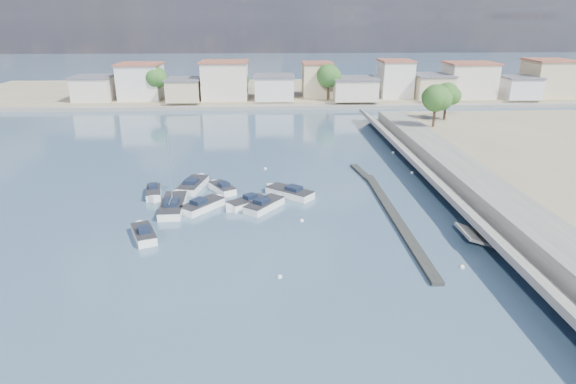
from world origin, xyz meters
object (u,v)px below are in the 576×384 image
object	(u,v)px
motorboat_b	(204,205)
motorboat_g	(154,193)
motorboat_f	(222,188)
sailboat	(173,204)
motorboat_h	(266,205)
motorboat_a	(143,234)
motorboat_d	(245,204)
motorboat_e	(194,184)
motorboat_c	(288,192)

from	to	relation	value
motorboat_b	motorboat_g	world-z (taller)	same
motorboat_f	sailboat	world-z (taller)	sailboat
motorboat_f	motorboat_h	xyz separation A→B (m)	(5.12, -5.43, 0.00)
motorboat_g	motorboat_a	bearing A→B (deg)	-82.57
motorboat_g	motorboat_h	world-z (taller)	same
motorboat_d	motorboat_e	size ratio (longest dim) A/B	0.70
motorboat_c	motorboat_f	world-z (taller)	same
motorboat_b	sailboat	world-z (taller)	sailboat
motorboat_f	motorboat_h	bearing A→B (deg)	-46.70
motorboat_a	motorboat_h	xyz separation A→B (m)	(11.20, 6.71, -0.00)
motorboat_f	motorboat_g	size ratio (longest dim) A/B	0.95
motorboat_d	sailboat	distance (m)	7.59
sailboat	motorboat_h	bearing A→B (deg)	-2.27
motorboat_b	motorboat_f	distance (m)	5.47
motorboat_e	sailboat	world-z (taller)	sailboat
motorboat_e	motorboat_c	bearing A→B (deg)	-16.29
motorboat_d	motorboat_h	distance (m)	2.20
motorboat_e	motorboat_f	bearing A→B (deg)	-23.46
motorboat_a	motorboat_b	bearing A→B (deg)	55.35
motorboat_c	motorboat_e	distance (m)	11.45
motorboat_b	motorboat_h	bearing A→B (deg)	-1.14
motorboat_b	motorboat_e	distance (m)	7.06
motorboat_f	sailboat	bearing A→B (deg)	-132.62
motorboat_a	motorboat_c	xyz separation A→B (m)	(13.70, 10.39, 0.00)
motorboat_d	motorboat_f	world-z (taller)	same
motorboat_d	motorboat_g	world-z (taller)	same
motorboat_h	motorboat_b	bearing A→B (deg)	178.86
motorboat_b	motorboat_h	distance (m)	6.48
motorboat_d	motorboat_e	bearing A→B (deg)	134.02
motorboat_g	motorboat_h	bearing A→B (deg)	-17.63
motorboat_f	sailboat	xyz separation A→B (m)	(-4.64, -5.04, 0.03)
motorboat_a	motorboat_f	xyz separation A→B (m)	(6.08, 12.14, -0.00)
motorboat_d	motorboat_f	size ratio (longest dim) A/B	1.02
motorboat_b	motorboat_d	distance (m)	4.31
motorboat_a	sailboat	world-z (taller)	sailboat
motorboat_h	sailboat	bearing A→B (deg)	177.73
motorboat_a	motorboat_d	size ratio (longest dim) A/B	1.06
motorboat_b	motorboat_d	size ratio (longest dim) A/B	1.14
motorboat_d	motorboat_g	size ratio (longest dim) A/B	0.96
motorboat_a	sailboat	bearing A→B (deg)	78.50
motorboat_g	sailboat	distance (m)	4.60
motorboat_c	motorboat_d	xyz separation A→B (m)	(-4.66, -3.33, -0.00)
sailboat	motorboat_c	bearing A→B (deg)	15.06
motorboat_a	motorboat_h	bearing A→B (deg)	30.92
sailboat	motorboat_b	bearing A→B (deg)	-4.51
motorboat_d	sailboat	xyz separation A→B (m)	(-7.59, 0.04, 0.03)
motorboat_e	motorboat_b	bearing A→B (deg)	-73.38
motorboat_h	sailboat	world-z (taller)	sailboat
motorboat_b	motorboat_g	distance (m)	7.25
motorboat_g	motorboat_e	bearing A→B (deg)	35.19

